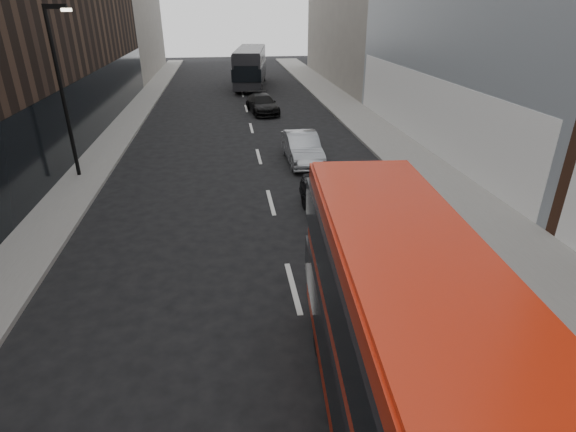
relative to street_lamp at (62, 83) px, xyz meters
name	(u,v)px	position (x,y,z in m)	size (l,w,h in m)	color
sidewalk_right	(370,127)	(15.72, 7.00, -4.11)	(3.00, 80.00, 0.15)	slate
sidewalk_left	(118,136)	(0.22, 7.00, -4.11)	(2.00, 80.00, 0.15)	slate
building_left_mid	(57,7)	(-3.28, 12.00, 2.82)	(5.00, 24.00, 14.00)	black
building_left_far	(125,11)	(-3.28, 34.00, 2.32)	(5.00, 20.00, 13.00)	slate
street_lamp	(62,83)	(0.00, 0.00, 0.00)	(1.06, 0.22, 7.00)	black
red_bus	(418,379)	(9.17, -15.74, -1.98)	(3.08, 9.96, 3.97)	#B7210B
grey_bus	(251,66)	(9.26, 24.24, -2.32)	(3.90, 10.93, 3.47)	black
car_a	(338,201)	(10.43, -6.00, -3.41)	(1.82, 4.53, 1.54)	black
car_b	(302,148)	(10.30, 0.87, -3.46)	(1.52, 4.36, 1.44)	#95999E
car_c	(262,104)	(9.31, 12.34, -3.53)	(1.81, 4.46, 1.29)	black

